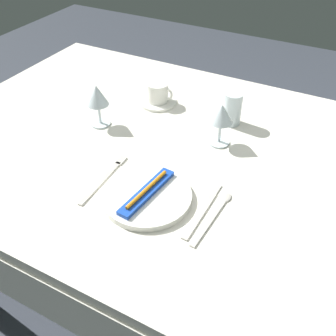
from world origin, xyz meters
name	(u,v)px	position (x,y,z in m)	size (l,w,h in m)	color
ground_plane	(189,292)	(0.00, 0.00, 0.00)	(6.00, 6.00, 0.00)	#383D47
dining_table	(196,175)	(0.00, 0.00, 0.66)	(1.80, 1.11, 0.74)	silver
dinner_plate	(147,196)	(-0.04, -0.24, 0.75)	(0.24, 0.24, 0.02)	white
toothbrush_package	(147,192)	(-0.04, -0.24, 0.77)	(0.06, 0.21, 0.02)	blue
fork_outer	(106,177)	(-0.19, -0.22, 0.74)	(0.03, 0.23, 0.00)	beige
dinner_knife	(202,211)	(0.11, -0.21, 0.74)	(0.02, 0.22, 0.00)	beige
spoon_soup	(216,212)	(0.15, -0.20, 0.74)	(0.03, 0.22, 0.01)	beige
saucer_left	(158,102)	(-0.26, 0.22, 0.74)	(0.14, 0.14, 0.01)	white
coffee_cup_left	(158,92)	(-0.26, 0.22, 0.78)	(0.10, 0.08, 0.07)	white
wine_glass_centre	(97,97)	(-0.36, 0.01, 0.84)	(0.07, 0.07, 0.15)	silver
wine_glass_right	(221,116)	(0.03, 0.09, 0.84)	(0.07, 0.07, 0.14)	silver
drink_tumbler	(232,111)	(0.03, 0.22, 0.79)	(0.06, 0.06, 0.11)	silver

